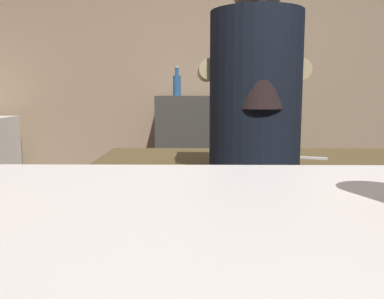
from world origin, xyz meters
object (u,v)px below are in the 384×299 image
(bottle_soy, at_px, (226,84))
(bartender, at_px, (254,148))
(mixing_bowl, at_px, (242,153))
(bottle_olive_oil, at_px, (227,87))
(chefs_knife, at_px, (301,157))
(bottle_hot_sauce, at_px, (177,84))

(bottle_soy, bearing_deg, bartender, -90.53)
(mixing_bowl, distance_m, bottle_olive_oil, 1.36)
(bartender, bearing_deg, chefs_knife, -35.81)
(bartender, relative_size, bottle_soy, 6.89)
(mixing_bowl, relative_size, bottle_olive_oil, 1.03)
(mixing_bowl, xyz_separation_m, chefs_knife, (0.28, 0.01, -0.02))
(bottle_soy, bearing_deg, bottle_olive_oil, -90.56)
(bartender, height_order, bottle_olive_oil, bartender)
(bottle_olive_oil, height_order, bottle_soy, bottle_soy)
(bartender, height_order, mixing_bowl, bartender)
(bottle_hot_sauce, bearing_deg, bottle_soy, 22.22)
(bartender, bearing_deg, bottle_olive_oil, -1.73)
(bartender, relative_size, bottle_olive_oil, 9.41)
(bottle_olive_oil, bearing_deg, chefs_knife, -78.58)
(bartender, xyz_separation_m, mixing_bowl, (-0.00, 0.39, -0.08))
(bottle_olive_oil, height_order, bottle_hot_sauce, bottle_hot_sauce)
(bottle_hot_sauce, bearing_deg, bartender, -77.60)
(mixing_bowl, bearing_deg, chefs_knife, 2.47)
(bartender, height_order, bottle_hot_sauce, bartender)
(chefs_knife, xyz_separation_m, bottle_soy, (-0.26, 1.47, 0.38))
(bartender, bearing_deg, bottle_hot_sauce, 11.20)
(bottle_olive_oil, bearing_deg, bottle_soy, 89.44)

